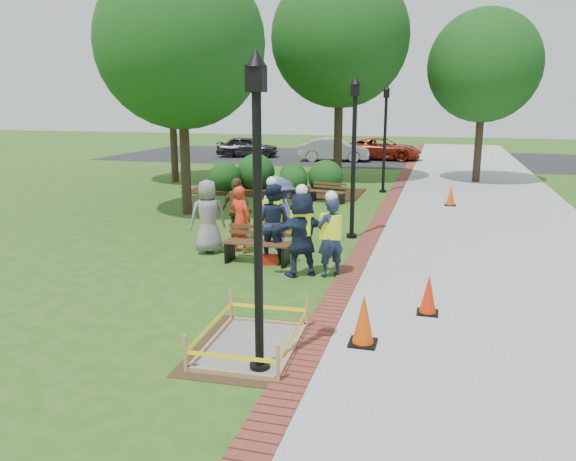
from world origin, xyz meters
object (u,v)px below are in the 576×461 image
(lamp_near, at_px, (258,193))
(hivis_worker_b, at_px, (331,234))
(bench_near, at_px, (257,252))
(hivis_worker_c, at_px, (272,220))
(cone_front, at_px, (363,321))
(hivis_worker_a, at_px, (301,231))
(wet_concrete_pad, at_px, (252,334))

(lamp_near, xyz_separation_m, hivis_worker_b, (0.10, 4.47, -1.57))
(bench_near, bearing_deg, hivis_worker_c, 46.48)
(cone_front, height_order, hivis_worker_b, hivis_worker_b)
(bench_near, distance_m, hivis_worker_c, 0.80)
(hivis_worker_b, bearing_deg, hivis_worker_c, 152.32)
(hivis_worker_b, relative_size, hivis_worker_c, 0.93)
(bench_near, relative_size, lamp_near, 0.37)
(cone_front, bearing_deg, hivis_worker_a, 119.10)
(bench_near, height_order, hivis_worker_a, hivis_worker_a)
(hivis_worker_c, bearing_deg, bench_near, -133.52)
(hivis_worker_a, relative_size, hivis_worker_b, 1.07)
(wet_concrete_pad, height_order, cone_front, cone_front)
(hivis_worker_a, relative_size, hivis_worker_c, 1.00)
(bench_near, height_order, cone_front, bench_near)
(cone_front, height_order, lamp_near, lamp_near)
(wet_concrete_pad, xyz_separation_m, hivis_worker_a, (-0.16, 3.71, 0.73))
(lamp_near, relative_size, hivis_worker_a, 2.17)
(cone_front, xyz_separation_m, lamp_near, (-1.26, -1.20, 2.09))
(cone_front, bearing_deg, hivis_worker_b, 109.53)
(wet_concrete_pad, bearing_deg, bench_near, 107.31)
(cone_front, relative_size, hivis_worker_b, 0.45)
(lamp_near, bearing_deg, cone_front, 43.52)
(bench_near, xyz_separation_m, hivis_worker_b, (1.79, -0.52, 0.64))
(hivis_worker_a, distance_m, hivis_worker_c, 1.29)
(cone_front, distance_m, lamp_near, 2.71)
(bench_near, height_order, lamp_near, lamp_near)
(hivis_worker_c, bearing_deg, lamp_near, -74.88)
(wet_concrete_pad, relative_size, hivis_worker_c, 1.20)
(bench_near, bearing_deg, hivis_worker_b, -16.10)
(hivis_worker_a, bearing_deg, cone_front, -60.90)
(lamp_near, bearing_deg, hivis_worker_a, 96.54)
(wet_concrete_pad, distance_m, cone_front, 1.70)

